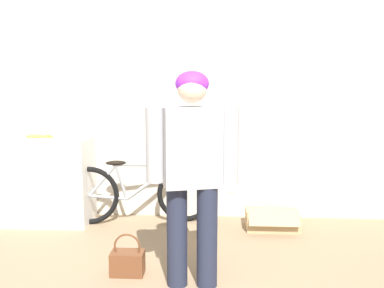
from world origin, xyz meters
name	(u,v)px	position (x,y,z in m)	size (l,w,h in m)	color
wall_back	(183,103)	(0.00, 2.87, 1.30)	(8.00, 0.07, 2.60)	beige
side_shelf	(44,180)	(-1.51, 2.56, 0.47)	(1.02, 0.52, 0.93)	white
person	(192,165)	(0.19, 1.17, 0.96)	(0.69, 0.32, 1.65)	#23283D
bicycle	(138,193)	(-0.48, 2.58, 0.34)	(1.68, 0.46, 0.71)	black
banana	(40,136)	(-1.53, 2.58, 0.95)	(0.33, 0.09, 0.04)	#EAD64C
handbag	(127,262)	(-0.35, 1.32, 0.11)	(0.27, 0.17, 0.35)	brown
cardboard_box	(272,220)	(0.97, 2.47, 0.09)	(0.54, 0.40, 0.25)	tan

